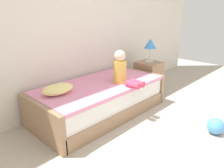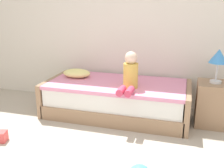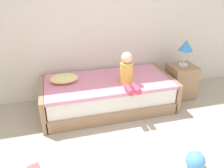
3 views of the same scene
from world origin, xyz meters
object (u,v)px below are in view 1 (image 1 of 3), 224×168
at_px(child_figure, 122,70).
at_px(bed, 100,99).
at_px(toy_ball, 216,126).
at_px(table_lamp, 150,45).
at_px(pillow, 58,89).
at_px(nightstand, 148,77).

bearing_deg(child_figure, bed, 136.84).
bearing_deg(toy_ball, table_lamp, 65.47).
height_order(child_figure, pillow, child_figure).
bearing_deg(nightstand, toy_ball, -114.53).
relative_size(nightstand, table_lamp, 1.33).
bearing_deg(child_figure, pillow, 160.38).
relative_size(bed, toy_ball, 9.45).
bearing_deg(child_figure, toy_ball, -73.36).
height_order(child_figure, toy_ball, child_figure).
bearing_deg(nightstand, child_figure, -166.84).
bearing_deg(table_lamp, pillow, 178.03).
distance_m(nightstand, child_figure, 1.21).
relative_size(pillow, toy_ball, 1.97).
xyz_separation_m(child_figure, pillow, (-0.92, 0.33, -0.14)).
bearing_deg(pillow, nightstand, -1.97).
distance_m(bed, child_figure, 0.57).
xyz_separation_m(table_lamp, child_figure, (-1.11, -0.26, -0.23)).
distance_m(nightstand, toy_ball, 1.73).
relative_size(bed, pillow, 4.80).
height_order(bed, nightstand, nightstand).
bearing_deg(bed, child_figure, -43.16).
xyz_separation_m(child_figure, toy_ball, (0.39, -1.31, -0.59)).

